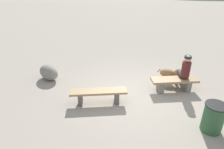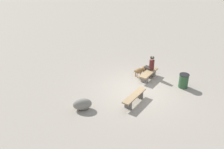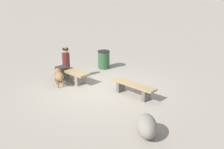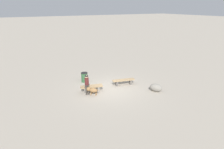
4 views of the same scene
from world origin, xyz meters
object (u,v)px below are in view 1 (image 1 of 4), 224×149
Objects in this scene: bench_left at (99,94)px; trash_bin at (213,118)px; boulder at (49,72)px; bench_right at (174,82)px; dog at (170,73)px; seated_person at (184,70)px.

trash_bin reaches higher than bench_left.
boulder is (-1.36, 2.10, -0.03)m from bench_left.
dog reaches higher than bench_right.
bench_right is at bearing -29.15° from boulder.
bench_left is at bearing -57.18° from boulder.
bench_right is at bearing -69.05° from dog.
bench_left is 3.12m from trash_bin.
bench_right is 4.52m from boulder.
bench_left is 1.39× the size of seated_person.
seated_person is at bearing 17.57° from bench_right.
seated_person is 1.43× the size of boulder.
dog is (2.79, 0.42, 0.06)m from bench_left.
seated_person is at bearing 12.55° from bench_left.
bench_left is 2.97m from seated_person.
boulder is (-4.15, 1.68, -0.09)m from dog.
bench_left is at bearing -129.77° from dog.
dog is 2.51m from trash_bin.
bench_right is 2.26× the size of dog.
trash_bin is (-0.59, -1.97, -0.32)m from seated_person.
dog is at bearing 125.51° from seated_person.
boulder is (-4.30, 2.18, -0.43)m from seated_person.
dog reaches higher than bench_left.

